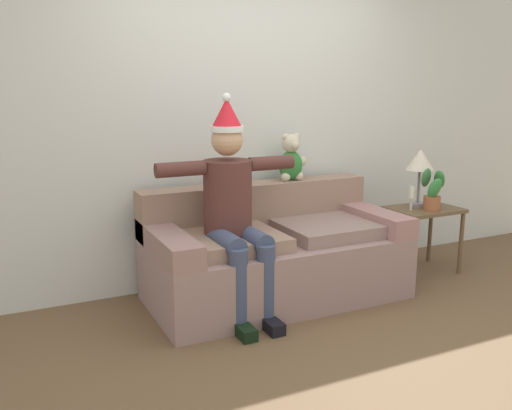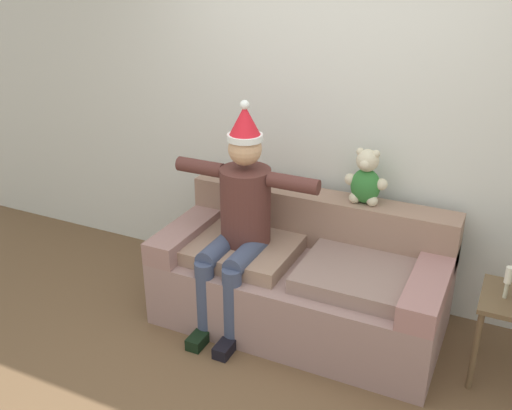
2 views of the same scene
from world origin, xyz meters
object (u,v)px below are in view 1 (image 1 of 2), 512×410
Objects in this scene: person_seated at (233,205)px; side_table at (423,218)px; table_lamp at (420,162)px; teddy_bear at (291,159)px; candle_short at (436,191)px; potted_plant at (433,191)px; couch at (274,254)px; candle_tall at (412,195)px.

person_seated is 2.62× the size of side_table.
side_table is 0.48m from table_lamp.
table_lamp is (1.12, -0.26, -0.06)m from teddy_bear.
person_seated is at bearing -173.62° from table_lamp.
table_lamp is (1.83, 0.20, 0.16)m from person_seated.
teddy_bear is 0.77× the size of table_lamp.
candle_short is (1.29, -0.30, -0.31)m from teddy_bear.
person_seated reaches higher than side_table.
person_seated reaches higher than potted_plant.
couch is at bearing -135.68° from teddy_bear.
person_seated reaches higher than candle_short.
table_lamp is 0.32m from candle_tall.
side_table is at bearing 89.34° from potted_plant.
potted_plant is (-0.00, -0.17, -0.22)m from table_lamp.
teddy_bear is at bearing 158.88° from potted_plant.
couch is 1.49m from potted_plant.
couch is 1.56m from table_lamp.
person_seated is 1.85m from table_lamp.
person_seated is at bearing -158.00° from couch.
candle_tall is at bearing -169.69° from candle_short.
couch is at bearing 22.00° from person_seated.
side_table is at bearing 3.70° from person_seated.
candle_tall is (-0.16, 0.07, -0.04)m from potted_plant.
candle_short is (1.59, -0.00, 0.36)m from couch.
teddy_bear is (0.71, 0.46, 0.22)m from person_seated.
couch is at bearing -178.32° from table_lamp.
side_table is at bearing -1.79° from couch.
candle_tall is at bearing -173.08° from side_table.
side_table is 1.19× the size of table_lamp.
teddy_bear is 1.02× the size of potted_plant.
side_table is (1.83, 0.12, -0.31)m from person_seated.
table_lamp is (0.00, 0.09, 0.47)m from side_table.
table_lamp reaches higher than candle_short.
couch is at bearing 177.07° from candle_tall.
candle_short is at bearing 4.53° from person_seated.
person_seated is (-0.40, -0.16, 0.45)m from couch.
side_table is at bearing -91.76° from table_lamp.
candle_short is at bearing 37.68° from potted_plant.
potted_plant is (1.12, -0.43, -0.28)m from teddy_bear.
couch is at bearing 178.21° from side_table.
candle_short is at bearing 10.31° from candle_tall.
side_table is at bearing -166.36° from candle_short.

